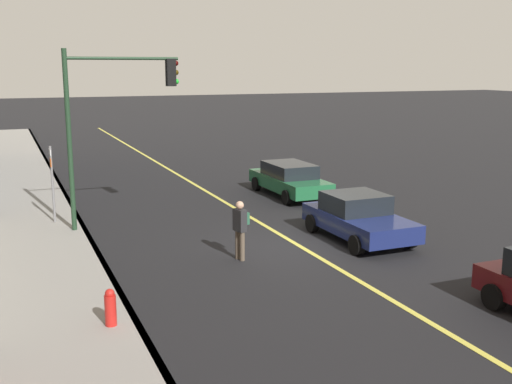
{
  "coord_description": "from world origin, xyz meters",
  "views": [
    {
      "loc": [
        -16.33,
        8.2,
        5.38
      ],
      "look_at": [
        -1.84,
        2.15,
        2.18
      ],
      "focal_mm": 43.11,
      "sensor_mm": 36.0,
      "label": 1
    }
  ],
  "objects": [
    {
      "name": "curb_edge",
      "position": [
        0.0,
        5.86,
        0.07
      ],
      "size": [
        80.0,
        0.16,
        0.15
      ],
      "primitive_type": "cube",
      "color": "slate",
      "rests_on": "ground"
    },
    {
      "name": "sidewalk_slab",
      "position": [
        0.0,
        7.24,
        0.07
      ],
      "size": [
        80.0,
        2.92,
        0.15
      ],
      "primitive_type": "cube",
      "color": "gray",
      "rests_on": "ground"
    },
    {
      "name": "car_green",
      "position": [
        6.76,
        -2.98,
        0.73
      ],
      "size": [
        4.77,
        1.94,
        1.4
      ],
      "color": "#1E6038",
      "rests_on": "ground"
    },
    {
      "name": "ground",
      "position": [
        0.0,
        0.0,
        0.0
      ],
      "size": [
        200.0,
        200.0,
        0.0
      ],
      "primitive_type": "plane",
      "color": "black"
    },
    {
      "name": "fire_hydrant",
      "position": [
        -4.22,
        6.38,
        0.47
      ],
      "size": [
        0.24,
        0.24,
        0.94
      ],
      "color": "red",
      "rests_on": "ground"
    },
    {
      "name": "car_navy",
      "position": [
        -0.16,
        -2.06,
        0.72
      ],
      "size": [
        4.16,
        2.1,
        1.45
      ],
      "color": "navy",
      "rests_on": "ground"
    },
    {
      "name": "street_sign_post",
      "position": [
        5.27,
        6.69,
        1.64
      ],
      "size": [
        0.6,
        0.08,
        2.77
      ],
      "color": "slate",
      "rests_on": "ground"
    },
    {
      "name": "lane_stripe_center",
      "position": [
        0.0,
        0.0,
        0.01
      ],
      "size": [
        80.0,
        0.16,
        0.01
      ],
      "primitive_type": "cube",
      "color": "#D8CC4C",
      "rests_on": "ground"
    },
    {
      "name": "pedestrian_with_backpack",
      "position": [
        -0.7,
        2.14,
        1.0
      ],
      "size": [
        0.45,
        0.43,
        1.7
      ],
      "color": "brown",
      "rests_on": "ground"
    },
    {
      "name": "traffic_light_mast",
      "position": [
        3.92,
        4.82,
        4.06
      ],
      "size": [
        0.28,
        3.72,
        5.95
      ],
      "color": "#1E3823",
      "rests_on": "ground"
    }
  ]
}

